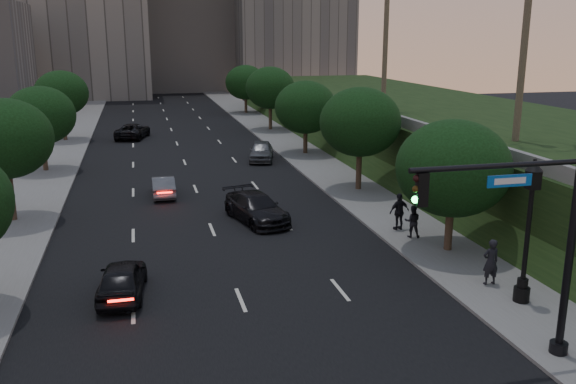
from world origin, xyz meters
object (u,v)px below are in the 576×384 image
object	(u,v)px
sedan_far_left	(133,131)
sedan_far_right	(261,151)
sedan_mid_left	(163,186)
pedestrian_a	(491,262)
pedestrian_c	(399,212)
sedan_near_right	(256,208)
pedestrian_b	(412,221)
street_lamp	(527,238)
traffic_signal_mast	(539,250)
sedan_near_left	(122,279)

from	to	relation	value
sedan_far_left	sedan_far_right	xyz separation A→B (m)	(10.11, -13.87, 0.05)
sedan_mid_left	pedestrian_a	bearing A→B (deg)	123.53
sedan_mid_left	pedestrian_c	distance (m)	15.43
sedan_mid_left	sedan_near_right	size ratio (longest dim) A/B	0.75
sedan_far_right	sedan_mid_left	bearing A→B (deg)	-117.10
pedestrian_b	pedestrian_a	bearing A→B (deg)	113.63
street_lamp	sedan_far_right	size ratio (longest dim) A/B	1.21
traffic_signal_mast	pedestrian_c	size ratio (longest dim) A/B	3.65
sedan_near_right	sedan_far_right	world-z (taller)	sedan_far_right
traffic_signal_mast	sedan_near_right	bearing A→B (deg)	108.02
sedan_near_left	street_lamp	bearing A→B (deg)	168.56
sedan_far_left	pedestrian_a	bearing A→B (deg)	124.09
sedan_near_left	sedan_far_left	xyz separation A→B (m)	(0.40, 38.68, 0.03)
sedan_far_right	pedestrian_c	distance (m)	20.23
sedan_near_left	sedan_far_left	world-z (taller)	sedan_far_left
pedestrian_b	sedan_far_right	bearing A→B (deg)	-61.66
street_lamp	sedan_mid_left	distance (m)	23.21
traffic_signal_mast	pedestrian_a	size ratio (longest dim) A/B	3.70
sedan_mid_left	sedan_near_right	world-z (taller)	sedan_near_right
street_lamp	pedestrian_c	world-z (taller)	street_lamp
sedan_near_left	sedan_far_right	world-z (taller)	sedan_far_right
street_lamp	pedestrian_a	distance (m)	2.34
sedan_near_left	sedan_near_right	distance (m)	10.94
sedan_near_right	pedestrian_b	xyz separation A→B (m)	(6.90, -4.89, 0.20)
pedestrian_c	sedan_near_left	bearing A→B (deg)	9.68
traffic_signal_mast	pedestrian_a	bearing A→B (deg)	69.88
sedan_mid_left	pedestrian_c	bearing A→B (deg)	137.39
sedan_mid_left	pedestrian_c	xyz separation A→B (m)	(11.43, -10.35, 0.46)
sedan_near_right	sedan_mid_left	bearing A→B (deg)	110.29
sedan_far_right	street_lamp	bearing A→B (deg)	-68.59
pedestrian_a	sedan_far_right	bearing A→B (deg)	-82.88
sedan_mid_left	pedestrian_a	distance (m)	21.53
pedestrian_b	sedan_near_left	bearing A→B (deg)	33.88
street_lamp	sedan_near_left	bearing A→B (deg)	163.21
sedan_far_right	pedestrian_a	size ratio (longest dim) A/B	2.46
street_lamp	pedestrian_a	bearing A→B (deg)	99.16
traffic_signal_mast	sedan_far_left	distance (m)	48.33
sedan_far_left	pedestrian_c	distance (m)	36.37
sedan_mid_left	sedan_near_right	distance (m)	8.19
traffic_signal_mast	street_lamp	bearing A→B (deg)	58.39
traffic_signal_mast	sedan_mid_left	size ratio (longest dim) A/B	1.78
street_lamp	pedestrian_c	distance (m)	9.40
street_lamp	sedan_near_right	bearing A→B (deg)	120.72
sedan_mid_left	street_lamp	bearing A→B (deg)	121.70
traffic_signal_mast	sedan_near_left	distance (m)	15.01
sedan_near_right	street_lamp	bearing A→B (deg)	-73.79
sedan_far_right	sedan_near_right	bearing A→B (deg)	-88.84
traffic_signal_mast	sedan_near_left	world-z (taller)	traffic_signal_mast
sedan_near_left	pedestrian_b	bearing A→B (deg)	-160.21
traffic_signal_mast	sedan_near_left	xyz separation A→B (m)	(-12.31, 8.07, -2.96)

